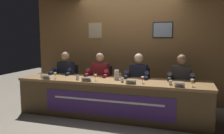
{
  "coord_description": "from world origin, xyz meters",
  "views": [
    {
      "loc": [
        1.39,
        -4.32,
        1.55
      ],
      "look_at": [
        0.0,
        0.0,
        0.98
      ],
      "focal_mm": 37.33,
      "sensor_mm": 36.0,
      "label": 1
    }
  ],
  "objects": [
    {
      "name": "nameplate_far_left",
      "position": [
        -1.27,
        -0.35,
        0.77
      ],
      "size": [
        0.17,
        0.06,
        0.08
      ],
      "color": "white",
      "rests_on": "conference_table"
    },
    {
      "name": "panelist_center_right",
      "position": [
        0.43,
        0.42,
        0.72
      ],
      "size": [
        0.51,
        0.48,
        1.23
      ],
      "color": "black",
      "rests_on": "ground_plane"
    },
    {
      "name": "juice_glass_center_right",
      "position": [
        0.64,
        -0.19,
        0.82
      ],
      "size": [
        0.06,
        0.06,
        0.12
      ],
      "color": "white",
      "rests_on": "conference_table"
    },
    {
      "name": "panelist_center_left",
      "position": [
        -0.43,
        0.42,
        0.72
      ],
      "size": [
        0.51,
        0.48,
        1.23
      ],
      "color": "black",
      "rests_on": "ground_plane"
    },
    {
      "name": "chair_far_right",
      "position": [
        1.3,
        0.62,
        0.44
      ],
      "size": [
        0.44,
        0.44,
        0.91
      ],
      "color": "black",
      "rests_on": "ground_plane"
    },
    {
      "name": "juice_glass_far_left",
      "position": [
        -1.14,
        -0.23,
        0.82
      ],
      "size": [
        0.06,
        0.06,
        0.12
      ],
      "color": "white",
      "rests_on": "conference_table"
    },
    {
      "name": "juice_glass_far_right",
      "position": [
        1.5,
        -0.22,
        0.82
      ],
      "size": [
        0.06,
        0.06,
        0.12
      ],
      "color": "white",
      "rests_on": "conference_table"
    },
    {
      "name": "panelist_far_left",
      "position": [
        -1.3,
        0.42,
        0.72
      ],
      "size": [
        0.51,
        0.48,
        1.23
      ],
      "color": "black",
      "rests_on": "ground_plane"
    },
    {
      "name": "chair_center_left",
      "position": [
        -0.43,
        0.62,
        0.44
      ],
      "size": [
        0.44,
        0.44,
        0.91
      ],
      "color": "black",
      "rests_on": "ground_plane"
    },
    {
      "name": "water_pitcher_central",
      "position": [
        0.09,
        0.02,
        0.83
      ],
      "size": [
        0.15,
        0.1,
        0.21
      ],
      "color": "silver",
      "rests_on": "conference_table"
    },
    {
      "name": "panelist_far_right",
      "position": [
        1.3,
        0.42,
        0.72
      ],
      "size": [
        0.51,
        0.48,
        1.23
      ],
      "color": "black",
      "rests_on": "ground_plane"
    },
    {
      "name": "juice_glass_center_left",
      "position": [
        -0.27,
        -0.21,
        0.82
      ],
      "size": [
        0.06,
        0.06,
        0.12
      ],
      "color": "white",
      "rests_on": "conference_table"
    },
    {
      "name": "conference_table",
      "position": [
        0.0,
        -0.12,
        0.51
      ],
      "size": [
        3.76,
        0.87,
        0.73
      ],
      "color": "olive",
      "rests_on": "ground_plane"
    },
    {
      "name": "water_cup_center_left",
      "position": [
        -0.64,
        -0.23,
        0.77
      ],
      "size": [
        0.06,
        0.06,
        0.08
      ],
      "color": "silver",
      "rests_on": "conference_table"
    },
    {
      "name": "nameplate_center_right",
      "position": [
        0.46,
        -0.32,
        0.77
      ],
      "size": [
        0.19,
        0.06,
        0.08
      ],
      "color": "white",
      "rests_on": "conference_table"
    },
    {
      "name": "nameplate_center_left",
      "position": [
        -0.4,
        -0.33,
        0.77
      ],
      "size": [
        0.19,
        0.06,
        0.08
      ],
      "color": "white",
      "rests_on": "conference_table"
    },
    {
      "name": "wall_back_panelled",
      "position": [
        0.0,
        1.29,
        1.3
      ],
      "size": [
        4.96,
        0.14,
        2.6
      ],
      "color": "brown",
      "rests_on": "ground_plane"
    },
    {
      "name": "water_cup_far_left",
      "position": [
        -1.43,
        -0.26,
        0.77
      ],
      "size": [
        0.06,
        0.06,
        0.08
      ],
      "color": "silver",
      "rests_on": "conference_table"
    },
    {
      "name": "nameplate_far_right",
      "position": [
        1.3,
        -0.34,
        0.77
      ],
      "size": [
        0.16,
        0.06,
        0.08
      ],
      "color": "white",
      "rests_on": "conference_table"
    },
    {
      "name": "water_cup_far_right",
      "position": [
        1.14,
        -0.21,
        0.77
      ],
      "size": [
        0.06,
        0.06,
        0.08
      ],
      "color": "silver",
      "rests_on": "conference_table"
    },
    {
      "name": "chair_center_right",
      "position": [
        0.43,
        0.62,
        0.44
      ],
      "size": [
        0.44,
        0.44,
        0.91
      ],
      "color": "black",
      "rests_on": "ground_plane"
    },
    {
      "name": "chair_far_left",
      "position": [
        -1.3,
        0.62,
        0.44
      ],
      "size": [
        0.44,
        0.44,
        0.91
      ],
      "color": "black",
      "rests_on": "ground_plane"
    },
    {
      "name": "water_cup_center_right",
      "position": [
        0.27,
        -0.21,
        0.77
      ],
      "size": [
        0.06,
        0.06,
        0.08
      ],
      "color": "silver",
      "rests_on": "conference_table"
    },
    {
      "name": "ground_plane",
      "position": [
        0.0,
        0.0,
        0.0
      ],
      "size": [
        12.0,
        12.0,
        0.0
      ],
      "primitive_type": "plane",
      "color": "gray"
    }
  ]
}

